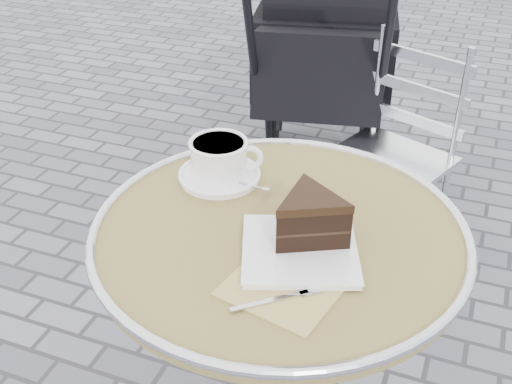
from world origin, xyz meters
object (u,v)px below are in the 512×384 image
(bistro_chair, at_px, (402,131))
(baby_stroller, at_px, (323,62))
(cake_plate_set, at_px, (307,226))
(cappuccino_set, at_px, (220,162))
(cafe_table, at_px, (278,295))

(bistro_chair, distance_m, baby_stroller, 0.61)
(cake_plate_set, bearing_deg, cappuccino_set, 124.93)
(cappuccino_set, distance_m, bistro_chair, 0.93)
(cappuccino_set, relative_size, baby_stroller, 0.17)
(bistro_chair, bearing_deg, baby_stroller, 152.36)
(cafe_table, distance_m, bistro_chair, 0.98)
(bistro_chair, bearing_deg, cappuccino_set, -85.87)
(cappuccino_set, relative_size, bistro_chair, 0.25)
(cappuccino_set, bearing_deg, bistro_chair, 50.24)
(cafe_table, distance_m, cake_plate_set, 0.23)
(cafe_table, height_order, cake_plate_set, cake_plate_set)
(bistro_chair, bearing_deg, cafe_table, -73.56)
(cappuccino_set, distance_m, cake_plate_set, 0.30)
(cappuccino_set, xyz_separation_m, baby_stroller, (-0.14, 1.31, -0.27))
(cafe_table, height_order, bistro_chair, bistro_chair)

